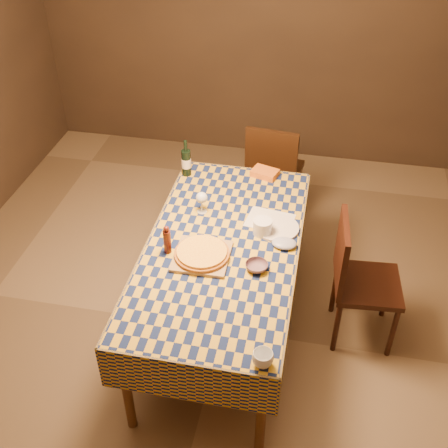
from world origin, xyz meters
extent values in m
plane|color=brown|center=(0.00, 0.00, 0.00)|extent=(5.00, 5.00, 0.00)
cube|color=#34271D|center=(0.00, 2.50, 1.35)|extent=(4.50, 0.10, 2.70)
cylinder|color=brown|center=(-0.38, -0.83, 0.38)|extent=(0.06, 0.06, 0.75)
cylinder|color=brown|center=(0.38, -0.83, 0.38)|extent=(0.06, 0.06, 0.75)
cylinder|color=brown|center=(-0.38, 0.83, 0.38)|extent=(0.06, 0.06, 0.75)
cylinder|color=brown|center=(0.38, 0.83, 0.38)|extent=(0.06, 0.06, 0.75)
cube|color=brown|center=(0.00, 0.00, 0.74)|extent=(0.90, 1.80, 0.03)
cube|color=brown|center=(0.00, 0.00, 0.76)|extent=(0.92, 1.82, 0.02)
cube|color=brown|center=(0.00, -0.92, 0.62)|extent=(0.94, 0.01, 0.30)
cube|color=brown|center=(0.00, 0.92, 0.62)|extent=(0.94, 0.01, 0.30)
cube|color=brown|center=(-0.47, 0.00, 0.62)|extent=(0.01, 1.84, 0.30)
cube|color=brown|center=(0.47, 0.00, 0.62)|extent=(0.01, 1.84, 0.30)
cube|color=#9D794A|center=(-0.10, -0.13, 0.78)|extent=(0.33, 0.33, 0.02)
cylinder|color=#9A5619|center=(-0.10, -0.13, 0.80)|extent=(0.43, 0.43, 0.02)
cylinder|color=gold|center=(-0.10, -0.13, 0.82)|extent=(0.39, 0.39, 0.01)
cylinder|color=#4B1811|center=(-0.31, -0.12, 0.85)|extent=(0.06, 0.06, 0.16)
sphere|color=#4B1811|center=(-0.31, -0.12, 0.95)|extent=(0.04, 0.04, 0.04)
imported|color=#634753|center=(0.24, -0.17, 0.79)|extent=(0.16, 0.16, 0.04)
cylinder|color=silver|center=(-0.20, 0.32, 0.77)|extent=(0.08, 0.08, 0.00)
cylinder|color=silver|center=(-0.20, 0.32, 0.81)|extent=(0.01, 0.01, 0.07)
sphere|color=silver|center=(-0.20, 0.32, 0.88)|extent=(0.08, 0.08, 0.08)
ellipsoid|color=#3B0716|center=(-0.20, 0.32, 0.88)|extent=(0.05, 0.05, 0.03)
cylinder|color=black|center=(-0.42, 0.74, 0.87)|extent=(0.07, 0.07, 0.20)
cylinder|color=black|center=(-0.42, 0.74, 1.01)|extent=(0.03, 0.03, 0.08)
cylinder|color=beige|center=(-0.42, 0.74, 0.87)|extent=(0.08, 0.08, 0.07)
cylinder|color=silver|center=(0.22, 0.17, 0.82)|extent=(0.15, 0.15, 0.10)
cube|color=#C8621A|center=(0.15, 0.84, 0.79)|extent=(0.21, 0.18, 0.05)
cylinder|color=silver|center=(0.31, 0.23, 0.78)|extent=(0.34, 0.34, 0.02)
imported|color=white|center=(0.37, -0.85, 0.81)|extent=(0.13, 0.13, 0.08)
cube|color=silver|center=(0.25, 0.31, 0.77)|extent=(0.33, 0.27, 0.00)
ellipsoid|color=#969DC0|center=(0.37, 0.07, 0.79)|extent=(0.18, 0.15, 0.04)
cube|color=black|center=(0.17, 1.42, 0.45)|extent=(0.46, 0.46, 0.04)
cube|color=black|center=(0.15, 1.22, 0.70)|extent=(0.42, 0.08, 0.46)
cylinder|color=black|center=(0.37, 1.58, 0.21)|extent=(0.04, 0.04, 0.43)
cylinder|color=black|center=(0.01, 1.62, 0.21)|extent=(0.04, 0.04, 0.43)
cylinder|color=black|center=(0.33, 1.22, 0.21)|extent=(0.04, 0.04, 0.43)
cylinder|color=black|center=(-0.03, 1.26, 0.21)|extent=(0.04, 0.04, 0.43)
cube|color=black|center=(0.93, 0.17, 0.45)|extent=(0.45, 0.45, 0.04)
cube|color=black|center=(0.73, 0.15, 0.70)|extent=(0.07, 0.42, 0.46)
cylinder|color=black|center=(1.12, 0.00, 0.21)|extent=(0.04, 0.04, 0.43)
cylinder|color=black|center=(1.09, 0.36, 0.21)|extent=(0.04, 0.04, 0.43)
cylinder|color=black|center=(0.76, -0.02, 0.21)|extent=(0.04, 0.04, 0.43)
cylinder|color=black|center=(0.74, 0.34, 0.21)|extent=(0.04, 0.04, 0.43)
camera|label=1|loc=(0.53, -2.59, 3.00)|focal=45.00mm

